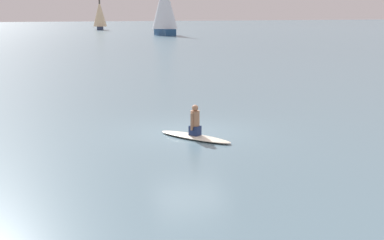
# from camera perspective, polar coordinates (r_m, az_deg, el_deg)

# --- Properties ---
(ground_plane) EXTENTS (400.00, 400.00, 0.00)m
(ground_plane) POSITION_cam_1_polar(r_m,az_deg,el_deg) (18.28, -0.30, -1.38)
(ground_plane) COLOR slate
(surfboard) EXTENTS (2.73, 1.97, 0.12)m
(surfboard) POSITION_cam_1_polar(r_m,az_deg,el_deg) (17.44, 0.33, -1.82)
(surfboard) COLOR silver
(surfboard) RESTS_ON ground
(person_paddler) EXTENTS (0.42, 0.42, 1.01)m
(person_paddler) POSITION_cam_1_polar(r_m,az_deg,el_deg) (17.33, 0.33, -0.16)
(person_paddler) COLOR navy
(person_paddler) RESTS_ON surfboard
(sailboat_far_left) EXTENTS (4.44, 3.61, 6.97)m
(sailboat_far_left) POSITION_cam_1_polar(r_m,az_deg,el_deg) (121.00, -9.84, 11.02)
(sailboat_far_left) COLOR #2D3851
(sailboat_far_left) RESTS_ON ground
(sailboat_center_horizon) EXTENTS (6.27, 4.43, 10.42)m
(sailboat_center_horizon) POSITION_cam_1_polar(r_m,az_deg,el_deg) (92.91, -2.95, 12.04)
(sailboat_center_horizon) COLOR navy
(sailboat_center_horizon) RESTS_ON ground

